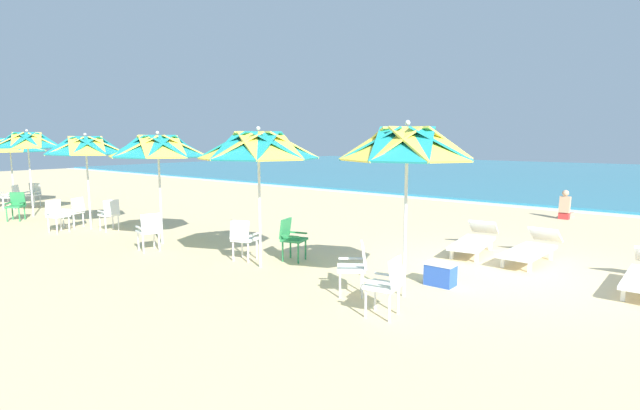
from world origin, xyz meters
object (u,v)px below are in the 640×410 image
beach_umbrella_5 (10,146)px  sun_lounger_1 (532,248)px  beach_umbrella_2 (158,147)px  beach_umbrella_3 (86,147)px  plastic_chair_5 (75,210)px  beach_umbrella_1 (259,147)px  plastic_chair_8 (16,204)px  plastic_chair_0 (387,283)px  plastic_chair_10 (33,193)px  plastic_chair_9 (12,195)px  plastic_chair_4 (149,229)px  plastic_chair_7 (56,214)px  sun_lounger_2 (474,240)px  beach_umbrella_4 (28,141)px  cooler_box (440,274)px  beachgoer_seated (566,209)px  plastic_chair_3 (291,237)px  plastic_chair_2 (243,237)px  plastic_chair_1 (355,265)px  plastic_chair_6 (110,213)px  beach_umbrella_0 (407,146)px

beach_umbrella_5 → sun_lounger_1: beach_umbrella_5 is taller
beach_umbrella_2 → beach_umbrella_3: size_ratio=1.01×
plastic_chair_5 → beach_umbrella_2: bearing=5.7°
beach_umbrella_1 → plastic_chair_5: (-7.15, -0.37, -1.85)m
plastic_chair_8 → plastic_chair_0: bearing=1.1°
plastic_chair_10 → plastic_chair_9: bearing=-80.2°
plastic_chair_4 → plastic_chair_7: bearing=-175.1°
plastic_chair_8 → sun_lounger_2: plastic_chair_8 is taller
plastic_chair_0 → beach_umbrella_2: (-6.71, 0.71, 1.80)m
beach_umbrella_3 → plastic_chair_5: beach_umbrella_3 is taller
sun_lounger_1 → plastic_chair_10: bearing=-169.1°
beach_umbrella_4 → cooler_box: 13.78m
beach_umbrella_5 → beachgoer_seated: bearing=31.7°
plastic_chair_3 → plastic_chair_10: (-12.86, -0.20, 0.00)m
plastic_chair_2 → plastic_chair_8: size_ratio=1.00×
plastic_chair_2 → cooler_box: 4.03m
beach_umbrella_1 → plastic_chair_10: bearing=177.3°
plastic_chair_1 → plastic_chair_10: same height
plastic_chair_2 → plastic_chair_1: bearing=-6.2°
cooler_box → sun_lounger_2: bearing=100.2°
beach_umbrella_1 → sun_lounger_2: size_ratio=1.23×
plastic_chair_6 → plastic_chair_10: same height
plastic_chair_4 → plastic_chair_10: 9.94m
plastic_chair_1 → sun_lounger_2: (0.35, 4.06, -0.22)m
plastic_chair_8 → plastic_chair_10: 3.34m
plastic_chair_1 → beach_umbrella_4: bearing=-179.4°
plastic_chair_4 → beach_umbrella_5: 10.44m
plastic_chair_4 → sun_lounger_1: 8.19m
plastic_chair_2 → plastic_chair_8: 9.24m
plastic_chair_6 → sun_lounger_2: (8.68, 3.84, -0.22)m
beach_umbrella_0 → beachgoer_seated: 10.18m
plastic_chair_7 → plastic_chair_9: same height
sun_lounger_1 → cooler_box: (-0.73, -2.67, -0.08)m
plastic_chair_0 → plastic_chair_10: 16.13m
plastic_chair_8 → beach_umbrella_5: size_ratio=0.33×
plastic_chair_1 → cooler_box: 1.61m
beach_umbrella_2 → plastic_chair_7: beach_umbrella_2 is taller
beach_umbrella_1 → cooler_box: beach_umbrella_1 is taller
plastic_chair_1 → plastic_chair_6: same height
beach_umbrella_0 → plastic_chair_8: size_ratio=3.21×
beach_umbrella_1 → plastic_chair_2: 1.97m
plastic_chair_1 → beach_umbrella_4: beach_umbrella_4 is taller
beach_umbrella_0 → plastic_chair_5: beach_umbrella_0 is taller
beach_umbrella_0 → sun_lounger_1: beach_umbrella_0 is taller
plastic_chair_3 → plastic_chair_6: size_ratio=1.00×
plastic_chair_1 → plastic_chair_2: bearing=173.8°
plastic_chair_3 → beach_umbrella_2: 4.01m
sun_lounger_2 → plastic_chair_2: bearing=-132.3°
plastic_chair_1 → beach_umbrella_4: (-12.69, -0.13, 1.92)m
sun_lounger_2 → plastic_chair_9: bearing=-165.4°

